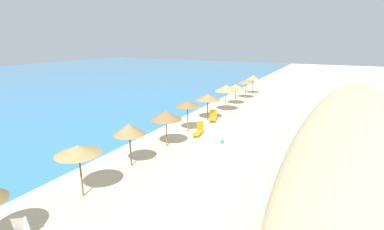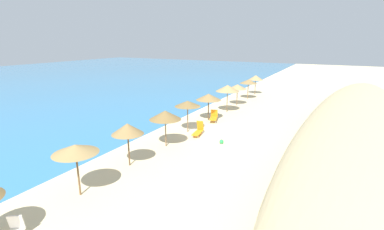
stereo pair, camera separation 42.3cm
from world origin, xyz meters
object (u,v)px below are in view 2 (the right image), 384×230
at_px(beach_umbrella_10, 256,78).
at_px(beach_umbrella_6, 209,97).
at_px(beach_umbrella_8, 237,87).
at_px(beach_umbrella_3, 127,129).
at_px(beach_umbrella_5, 188,104).
at_px(beach_ball, 221,142).
at_px(lounge_chair_2, 214,117).
at_px(beach_umbrella_4, 165,115).
at_px(lounge_chair_1, 198,130).
at_px(beach_umbrella_7, 228,88).
at_px(beach_umbrella_2, 75,149).
at_px(beach_umbrella_9, 248,81).

bearing_deg(beach_umbrella_10, beach_umbrella_6, 178.98).
bearing_deg(beach_umbrella_8, beach_umbrella_3, 179.16).
distance_m(beach_umbrella_3, beach_umbrella_5, 7.64).
height_order(beach_umbrella_10, beach_ball, beach_umbrella_10).
bearing_deg(lounge_chair_2, beach_ball, 101.90).
height_order(beach_umbrella_4, lounge_chair_1, beach_umbrella_4).
relative_size(beach_umbrella_5, lounge_chair_1, 1.63).
xyz_separation_m(beach_umbrella_7, beach_umbrella_10, (11.80, 0.17, -0.19)).
distance_m(beach_umbrella_4, beach_umbrella_5, 3.74).
height_order(beach_umbrella_2, beach_umbrella_10, beach_umbrella_10).
height_order(beach_umbrella_3, beach_umbrella_10, beach_umbrella_10).
relative_size(beach_umbrella_2, beach_umbrella_5, 1.00).
bearing_deg(beach_umbrella_5, beach_umbrella_2, -179.66).
relative_size(beach_umbrella_4, lounge_chair_2, 1.72).
xyz_separation_m(beach_umbrella_3, lounge_chair_1, (7.29, -1.23, -2.01)).
bearing_deg(lounge_chair_2, beach_umbrella_7, -104.20).
bearing_deg(lounge_chair_1, beach_umbrella_3, 71.49).
bearing_deg(beach_umbrella_2, beach_umbrella_3, 1.23).
distance_m(beach_umbrella_5, beach_umbrella_8, 12.00).
xyz_separation_m(beach_umbrella_4, lounge_chair_2, (7.74, -0.50, -1.94)).
xyz_separation_m(beach_umbrella_7, lounge_chair_1, (-8.55, -0.77, -2.24)).
xyz_separation_m(beach_umbrella_5, beach_umbrella_9, (16.23, -0.34, -0.14)).
distance_m(lounge_chair_2, beach_ball, 6.09).
height_order(beach_umbrella_8, beach_umbrella_9, beach_umbrella_9).
distance_m(beach_umbrella_7, beach_umbrella_8, 3.83).
relative_size(beach_umbrella_6, beach_umbrella_9, 1.01).
height_order(beach_umbrella_2, beach_umbrella_3, beach_umbrella_3).
xyz_separation_m(beach_umbrella_10, lounge_chair_1, (-20.35, -0.94, -2.04)).
bearing_deg(lounge_chair_1, beach_umbrella_7, -93.82).
height_order(beach_umbrella_5, lounge_chair_1, beach_umbrella_5).
height_order(beach_umbrella_5, beach_umbrella_8, beach_umbrella_5).
height_order(beach_umbrella_2, beach_umbrella_9, beach_umbrella_2).
height_order(beach_umbrella_10, lounge_chair_2, beach_umbrella_10).
distance_m(beach_umbrella_3, beach_umbrella_10, 27.64).
height_order(beach_umbrella_3, beach_umbrella_8, beach_umbrella_3).
distance_m(beach_umbrella_3, beach_umbrella_7, 15.84).
relative_size(beach_umbrella_2, beach_umbrella_8, 1.08).
xyz_separation_m(beach_umbrella_5, lounge_chair_1, (-0.35, -1.21, -2.09)).
distance_m(beach_umbrella_3, beach_umbrella_9, 23.87).
bearing_deg(beach_umbrella_6, beach_umbrella_8, -2.08).
distance_m(beach_umbrella_6, beach_ball, 7.01).
xyz_separation_m(beach_umbrella_9, beach_umbrella_10, (3.77, 0.07, 0.10)).
relative_size(beach_umbrella_9, lounge_chair_1, 1.55).
distance_m(beach_umbrella_5, beach_umbrella_10, 20.00).
bearing_deg(lounge_chair_1, lounge_chair_2, -92.10).
bearing_deg(beach_umbrella_10, beach_umbrella_8, -179.98).
xyz_separation_m(beach_umbrella_2, beach_umbrella_9, (27.82, -0.27, -0.15)).
xyz_separation_m(beach_umbrella_4, beach_umbrella_10, (23.73, -0.08, 0.05)).
relative_size(beach_umbrella_6, beach_umbrella_7, 0.89).
xyz_separation_m(beach_umbrella_2, beach_ball, (10.29, -3.61, -2.35)).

